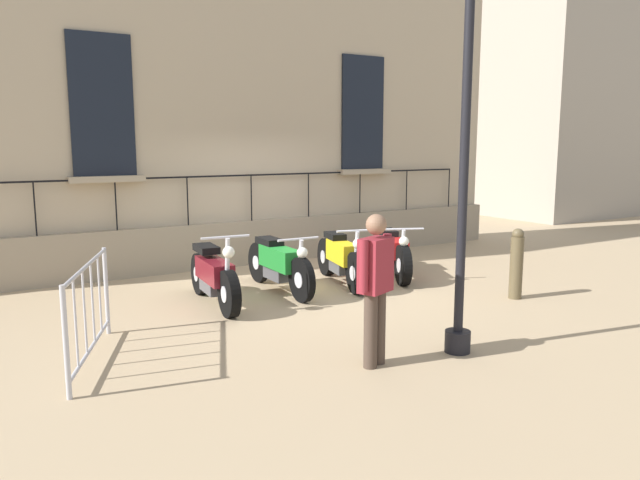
# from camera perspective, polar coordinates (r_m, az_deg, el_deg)

# --- Properties ---
(ground_plane) EXTENTS (60.00, 60.00, 0.00)m
(ground_plane) POSITION_cam_1_polar(r_m,az_deg,el_deg) (9.91, -1.41, -4.21)
(ground_plane) COLOR tan
(building_facade) EXTENTS (0.82, 11.68, 8.05)m
(building_facade) POSITION_cam_1_polar(r_m,az_deg,el_deg) (11.91, -7.49, 16.84)
(building_facade) COLOR tan
(building_facade) RESTS_ON ground_plane
(motorcycle_maroon) EXTENTS (2.01, 0.65, 1.07)m
(motorcycle_maroon) POSITION_cam_1_polar(r_m,az_deg,el_deg) (8.75, -9.83, -3.38)
(motorcycle_maroon) COLOR black
(motorcycle_maroon) RESTS_ON ground_plane
(motorcycle_green) EXTENTS (2.15, 0.65, 0.92)m
(motorcycle_green) POSITION_cam_1_polar(r_m,az_deg,el_deg) (9.42, -3.81, -2.25)
(motorcycle_green) COLOR black
(motorcycle_green) RESTS_ON ground_plane
(motorcycle_yellow) EXTENTS (2.04, 0.74, 0.97)m
(motorcycle_yellow) POSITION_cam_1_polar(r_m,az_deg,el_deg) (9.92, 2.02, -1.80)
(motorcycle_yellow) COLOR black
(motorcycle_yellow) RESTS_ON ground_plane
(motorcycle_red) EXTENTS (2.06, 1.10, 0.92)m
(motorcycle_red) POSITION_cam_1_polar(r_m,az_deg,el_deg) (10.62, 6.68, -1.11)
(motorcycle_red) COLOR black
(motorcycle_red) RESTS_ON ground_plane
(crowd_barrier) EXTENTS (1.84, 0.78, 1.05)m
(crowd_barrier) POSITION_cam_1_polar(r_m,az_deg,el_deg) (6.82, -20.71, -6.06)
(crowd_barrier) COLOR #B7B7BF
(crowd_barrier) RESTS_ON ground_plane
(bollard) EXTENTS (0.19, 0.19, 1.04)m
(bollard) POSITION_cam_1_polar(r_m,az_deg,el_deg) (9.41, 17.81, -2.09)
(bollard) COLOR brown
(bollard) RESTS_ON ground_plane
(pedestrian_standing) EXTENTS (0.34, 0.50, 1.57)m
(pedestrian_standing) POSITION_cam_1_polar(r_m,az_deg,el_deg) (6.22, 5.18, -3.93)
(pedestrian_standing) COLOR #47382D
(pedestrian_standing) RESTS_ON ground_plane
(distant_building) EXTENTS (4.05, 7.84, 12.77)m
(distant_building) POSITION_cam_1_polar(r_m,az_deg,el_deg) (22.78, 24.06, 18.72)
(distant_building) COLOR #9E9384
(distant_building) RESTS_ON ground_plane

